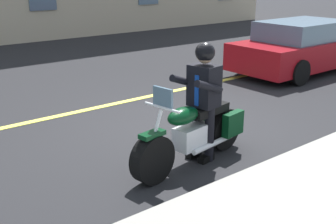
# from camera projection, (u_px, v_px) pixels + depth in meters

# --- Properties ---
(ground_plane) EXTENTS (80.00, 80.00, 0.00)m
(ground_plane) POSITION_uv_depth(u_px,v_px,m) (186.00, 128.00, 7.59)
(ground_plane) COLOR black
(lane_center_stripe) EXTENTS (60.00, 0.16, 0.01)m
(lane_center_stripe) POSITION_uv_depth(u_px,v_px,m) (125.00, 102.00, 9.07)
(lane_center_stripe) COLOR #E5DB4C
(lane_center_stripe) RESTS_ON ground_plane
(motorcycle_main) EXTENTS (2.22, 0.80, 1.26)m
(motorcycle_main) POSITION_uv_depth(u_px,v_px,m) (194.00, 133.00, 6.07)
(motorcycle_main) COLOR black
(motorcycle_main) RESTS_ON ground_plane
(rider_main) EXTENTS (0.68, 0.62, 1.74)m
(rider_main) POSITION_uv_depth(u_px,v_px,m) (203.00, 92.00, 6.02)
(rider_main) COLOR black
(rider_main) RESTS_ON ground_plane
(car_dark) EXTENTS (4.60, 1.92, 1.40)m
(car_dark) POSITION_uv_depth(u_px,v_px,m) (304.00, 47.00, 11.63)
(car_dark) COLOR maroon
(car_dark) RESTS_ON ground_plane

